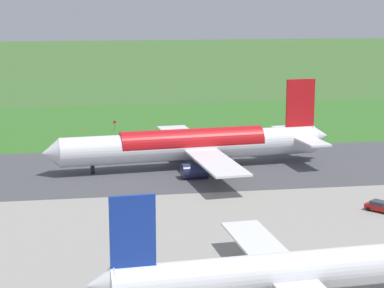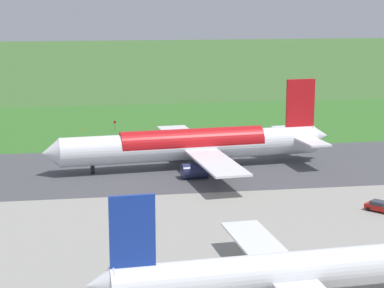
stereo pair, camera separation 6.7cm
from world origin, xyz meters
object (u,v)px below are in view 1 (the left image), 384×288
at_px(airliner_parked_mid, 294,271).
at_px(service_car_followme, 380,206).
at_px(no_stopping_sign, 115,125).
at_px(airliner_main, 194,145).
at_px(traffic_cone_orange, 82,130).

height_order(airliner_parked_mid, service_car_followme, airliner_parked_mid).
bearing_deg(service_car_followme, no_stopping_sign, -63.25).
distance_m(airliner_main, service_car_followme, 38.33).
height_order(airliner_main, airliner_parked_mid, airliner_main).
height_order(no_stopping_sign, traffic_cone_orange, no_stopping_sign).
height_order(airliner_main, traffic_cone_orange, airliner_main).
bearing_deg(airliner_parked_mid, airliner_main, -89.22).
bearing_deg(no_stopping_sign, traffic_cone_orange, -7.96).
bearing_deg(service_car_followme, traffic_cone_orange, -58.81).
distance_m(airliner_main, traffic_cone_orange, 44.95).
distance_m(no_stopping_sign, traffic_cone_orange, 7.86).
distance_m(airliner_parked_mid, service_car_followme, 35.14).
height_order(airliner_main, service_car_followme, airliner_main).
xyz_separation_m(no_stopping_sign, traffic_cone_orange, (7.70, -1.08, -1.15)).
bearing_deg(traffic_cone_orange, airliner_parked_mid, 102.13).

